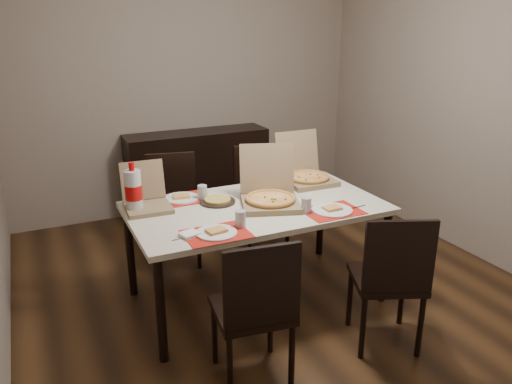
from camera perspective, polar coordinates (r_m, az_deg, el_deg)
ground at (r=4.06m, az=1.88°, el=-10.73°), size 3.80×4.00×0.02m
room_walls at (r=3.93m, az=-0.79°, el=15.05°), size 3.84×4.02×2.62m
sideboard at (r=5.40m, az=-6.63°, el=2.18°), size 1.50×0.40×0.90m
dining_table at (r=3.61m, az=0.00°, el=-2.50°), size 1.80×1.00×0.75m
chair_near_left at (r=2.82m, az=-0.06°, el=-12.99°), size 0.47×0.47×0.93m
chair_near_right at (r=3.23m, az=15.14°, el=-9.27°), size 0.55×0.55×0.93m
chair_far_left at (r=4.36m, az=-9.44°, el=-1.31°), size 0.50×0.50×0.93m
chair_far_right at (r=4.59m, az=0.43°, el=0.03°), size 0.47×0.47×0.93m
setting_near_left at (r=3.13m, az=-4.18°, el=-4.29°), size 0.50×0.30×0.11m
setting_near_right at (r=3.49m, az=7.98°, el=-1.92°), size 0.49×0.30×0.11m
setting_far_left at (r=3.72m, az=-8.22°, el=-0.56°), size 0.46×0.30×0.11m
setting_far_right at (r=4.02m, az=3.57°, el=1.09°), size 0.44×0.30×0.11m
napkin_loose at (r=3.51m, az=1.42°, el=-1.79°), size 0.16×0.16×0.02m
pizza_box_center at (r=3.58m, az=1.57°, el=-0.50°), size 0.52×0.55×0.40m
pizza_box_right at (r=4.10m, az=5.73°, el=1.96°), size 0.39×0.43×0.39m
pizza_box_left at (r=3.60m, az=-12.38°, el=-0.93°), size 0.32×0.36×0.31m
faina_plate at (r=3.64m, az=-4.41°, el=-1.02°), size 0.26×0.26×0.03m
dip_bowl at (r=3.83m, az=0.63°, el=0.07°), size 0.12×0.12×0.03m
soda_bottle at (r=3.52m, az=-13.82°, el=0.10°), size 0.12×0.12×0.35m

